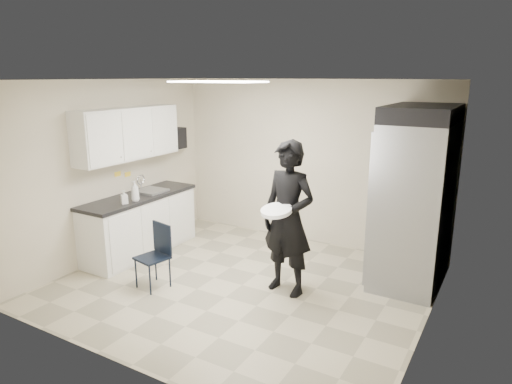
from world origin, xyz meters
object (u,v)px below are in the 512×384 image
Objects in this scene: lower_counter at (140,225)px; folding_chair at (152,258)px; man_tuxedo at (288,219)px; commercial_fridge at (415,204)px.

folding_chair is at bearing -39.61° from lower_counter.
man_tuxedo reaches higher than lower_counter.
folding_chair is 0.42× the size of man_tuxedo.
lower_counter is 2.58m from man_tuxedo.
folding_chair is (0.99, -0.82, -0.03)m from lower_counter.
man_tuxedo is (-1.26, -1.12, -0.09)m from commercial_fridge.
lower_counter reaches higher than folding_chair.
lower_counter is at bearing -173.20° from man_tuxedo.
commercial_fridge reaches higher than folding_chair.
lower_counter is at bearing -164.12° from commercial_fridge.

